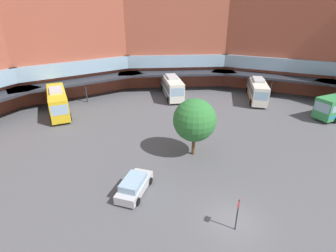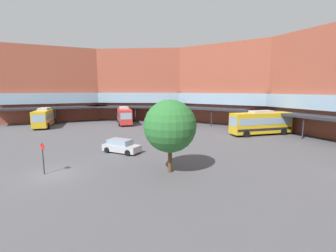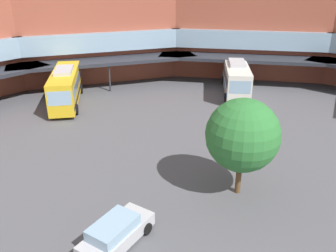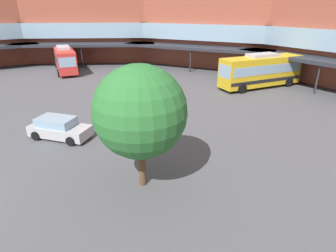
% 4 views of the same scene
% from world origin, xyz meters
% --- Properties ---
extents(ground_plane, '(129.83, 129.83, 0.00)m').
position_xyz_m(ground_plane, '(0.00, 0.00, 0.00)').
color(ground_plane, '#515156').
extents(station_building, '(86.29, 53.56, 16.69)m').
position_xyz_m(station_building, '(0.00, 21.63, 7.93)').
color(station_building, '#9E4C38').
rests_on(station_building, ground).
extents(bus_2, '(4.25, 10.47, 3.93)m').
position_xyz_m(bus_2, '(-5.27, 30.45, 1.99)').
color(bus_2, gold).
rests_on(bus_2, ground).
extents(bus_3, '(10.48, 4.32, 3.62)m').
position_xyz_m(bus_3, '(-27.49, 14.11, 1.83)').
color(bus_3, red).
rests_on(bus_3, ground).
extents(bus_5, '(11.24, 4.29, 3.66)m').
position_xyz_m(bus_5, '(-30.88, -1.09, 1.85)').
color(bus_5, gold).
rests_on(bus_5, ground).
extents(parked_car, '(4.57, 4.13, 1.53)m').
position_xyz_m(parked_car, '(-4.52, 7.28, 0.74)').
color(parked_car, '#B7B7BC').
rests_on(parked_car, ground).
extents(plaza_tree, '(4.59, 4.59, 6.43)m').
position_xyz_m(plaza_tree, '(3.93, 9.39, 4.13)').
color(plaza_tree, brown).
rests_on(plaza_tree, ground).
extents(stop_sign_post, '(0.55, 0.31, 2.73)m').
position_xyz_m(stop_sign_post, '(-0.39, -0.64, 1.66)').
color(stop_sign_post, '#2D2D33').
rests_on(stop_sign_post, ground).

